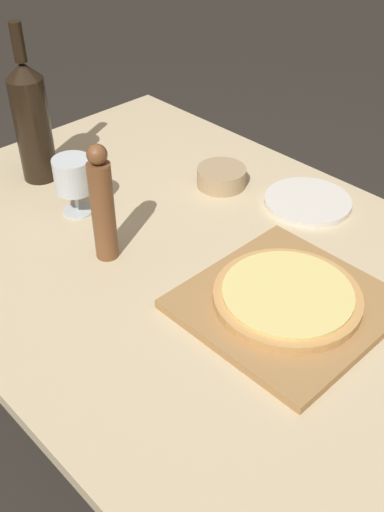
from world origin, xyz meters
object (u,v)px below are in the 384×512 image
(pizza, at_px, (287,296))
(pepper_mill, at_px, (102,206))
(wine_bottle, at_px, (32,120))
(wine_glass, at_px, (73,177))
(small_bowl, at_px, (222,177))

(pizza, xyz_separation_m, pepper_mill, (-0.14, 0.36, 0.09))
(wine_bottle, distance_m, wine_glass, 0.20)
(wine_glass, bearing_deg, wine_bottle, 82.07)
(wine_bottle, height_order, wine_glass, wine_bottle)
(pizza, bearing_deg, wine_glass, 99.65)
(pizza, height_order, pepper_mill, pepper_mill)
(wine_bottle, height_order, pepper_mill, wine_bottle)
(wine_glass, bearing_deg, pizza, -80.35)
(pepper_mill, relative_size, wine_glass, 1.87)
(wine_bottle, distance_m, pepper_mill, 0.38)
(wine_glass, xyz_separation_m, small_bowl, (0.32, -0.15, -0.07))
(wine_glass, bearing_deg, small_bowl, -24.29)
(wine_bottle, xyz_separation_m, small_bowl, (0.30, -0.34, -0.13))
(wine_glass, bearing_deg, pepper_mill, -105.75)
(small_bowl, bearing_deg, wine_glass, 155.71)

